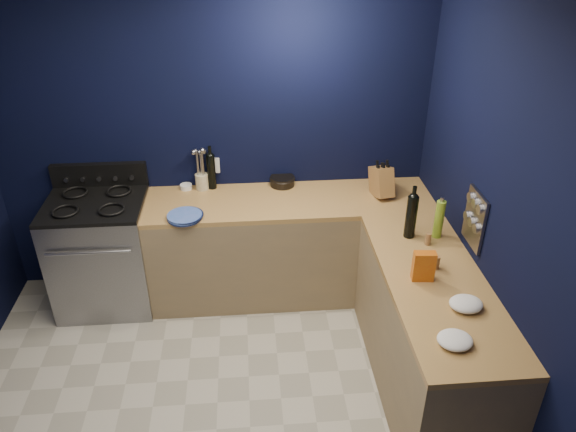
{
  "coord_description": "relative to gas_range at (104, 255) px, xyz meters",
  "views": [
    {
      "loc": [
        0.27,
        -2.41,
        2.99
      ],
      "look_at": [
        0.55,
        1.0,
        1.0
      ],
      "focal_mm": 34.22,
      "sensor_mm": 36.0,
      "label": 1
    }
  ],
  "objects": [
    {
      "name": "floor",
      "position": [
        0.93,
        -1.42,
        -0.47
      ],
      "size": [
        3.5,
        3.5,
        0.02
      ],
      "primitive_type": "cube",
      "color": "#AFAA9A",
      "rests_on": "ground"
    },
    {
      "name": "ceiling",
      "position": [
        0.93,
        -1.42,
        2.15
      ],
      "size": [
        3.5,
        3.5,
        0.02
      ],
      "primitive_type": "cube",
      "color": "silver",
      "rests_on": "ground"
    },
    {
      "name": "wall_back",
      "position": [
        0.93,
        0.34,
        0.84
      ],
      "size": [
        3.5,
        0.02,
        2.6
      ],
      "primitive_type": "cube",
      "color": "black",
      "rests_on": "ground"
    },
    {
      "name": "wall_right",
      "position": [
        2.69,
        -1.42,
        0.84
      ],
      "size": [
        0.02,
        3.5,
        2.6
      ],
      "primitive_type": "cube",
      "color": "black",
      "rests_on": "ground"
    },
    {
      "name": "cab_back",
      "position": [
        1.53,
        0.02,
        -0.03
      ],
      "size": [
        2.3,
        0.63,
        0.86
      ],
      "primitive_type": "cube",
      "color": "olive",
      "rests_on": "floor"
    },
    {
      "name": "top_back",
      "position": [
        1.53,
        0.02,
        0.42
      ],
      "size": [
        2.3,
        0.63,
        0.04
      ],
      "primitive_type": "cube",
      "color": "brown",
      "rests_on": "cab_back"
    },
    {
      "name": "cab_right",
      "position": [
        2.37,
        -1.13,
        -0.03
      ],
      "size": [
        0.63,
        1.67,
        0.86
      ],
      "primitive_type": "cube",
      "color": "olive",
      "rests_on": "floor"
    },
    {
      "name": "top_right",
      "position": [
        2.37,
        -1.13,
        0.42
      ],
      "size": [
        0.63,
        1.67,
        0.04
      ],
      "primitive_type": "cube",
      "color": "brown",
      "rests_on": "cab_right"
    },
    {
      "name": "gas_range",
      "position": [
        0.0,
        0.0,
        0.0
      ],
      "size": [
        0.76,
        0.66,
        0.92
      ],
      "primitive_type": "cube",
      "color": "gray",
      "rests_on": "floor"
    },
    {
      "name": "oven_door",
      "position": [
        0.0,
        -0.32,
        -0.01
      ],
      "size": [
        0.59,
        0.02,
        0.42
      ],
      "primitive_type": "cube",
      "color": "black",
      "rests_on": "gas_range"
    },
    {
      "name": "cooktop",
      "position": [
        0.0,
        0.0,
        0.48
      ],
      "size": [
        0.76,
        0.66,
        0.03
      ],
      "primitive_type": "cube",
      "color": "black",
      "rests_on": "gas_range"
    },
    {
      "name": "backguard",
      "position": [
        0.0,
        0.3,
        0.58
      ],
      "size": [
        0.76,
        0.06,
        0.2
      ],
      "primitive_type": "cube",
      "color": "black",
      "rests_on": "gas_range"
    },
    {
      "name": "spice_panel",
      "position": [
        2.67,
        -0.87,
        0.72
      ],
      "size": [
        0.02,
        0.28,
        0.38
      ],
      "primitive_type": "cube",
      "color": "gray",
      "rests_on": "wall_right"
    },
    {
      "name": "wall_outlet",
      "position": [
        0.93,
        0.32,
        0.62
      ],
      "size": [
        0.09,
        0.02,
        0.13
      ],
      "primitive_type": "cube",
      "color": "white",
      "rests_on": "wall_back"
    },
    {
      "name": "plate_stack",
      "position": [
        0.72,
        -0.22,
        0.46
      ],
      "size": [
        0.33,
        0.33,
        0.03
      ],
      "primitive_type": "cylinder",
      "rotation": [
        0.0,
        0.0,
        -0.32
      ],
      "color": "#355EAB",
      "rests_on": "top_back"
    },
    {
      "name": "ramekin",
      "position": [
        0.69,
        0.27,
        0.46
      ],
      "size": [
        0.11,
        0.11,
        0.04
      ],
      "primitive_type": "cylinder",
      "rotation": [
        0.0,
        0.0,
        -0.16
      ],
      "color": "white",
      "rests_on": "top_back"
    },
    {
      "name": "utensil_crock",
      "position": [
        0.82,
        0.26,
        0.51
      ],
      "size": [
        0.12,
        0.12,
        0.13
      ],
      "primitive_type": "cylinder",
      "rotation": [
        0.0,
        0.0,
        -0.15
      ],
      "color": "beige",
      "rests_on": "top_back"
    },
    {
      "name": "wine_bottle_back",
      "position": [
        0.91,
        0.27,
        0.59
      ],
      "size": [
        0.09,
        0.09,
        0.29
      ],
      "primitive_type": "cylinder",
      "rotation": [
        0.0,
        0.0,
        0.4
      ],
      "color": "black",
      "rests_on": "top_back"
    },
    {
      "name": "lemon_basket",
      "position": [
        1.49,
        0.27,
        0.48
      ],
      "size": [
        0.25,
        0.25,
        0.08
      ],
      "primitive_type": "cylinder",
      "rotation": [
        0.0,
        0.0,
        0.28
      ],
      "color": "black",
      "rests_on": "top_back"
    },
    {
      "name": "knife_block",
      "position": [
        2.27,
        0.03,
        0.56
      ],
      "size": [
        0.18,
        0.3,
        0.29
      ],
      "primitive_type": "cube",
      "rotation": [
        -0.31,
        0.0,
        0.19
      ],
      "color": "brown",
      "rests_on": "top_back"
    },
    {
      "name": "wine_bottle_right",
      "position": [
        2.33,
        -0.6,
        0.6
      ],
      "size": [
        0.1,
        0.1,
        0.32
      ],
      "primitive_type": "cylinder",
      "rotation": [
        0.0,
        0.0,
        0.25
      ],
      "color": "black",
      "rests_on": "top_right"
    },
    {
      "name": "oil_bottle",
      "position": [
        2.53,
        -0.62,
        0.58
      ],
      "size": [
        0.08,
        0.08,
        0.28
      ],
      "primitive_type": "cylinder",
      "rotation": [
        0.0,
        0.0,
        -0.17
      ],
      "color": "olive",
      "rests_on": "top_right"
    },
    {
      "name": "spice_jar_near",
      "position": [
        2.43,
        -0.72,
        0.48
      ],
      "size": [
        0.05,
        0.05,
        0.09
      ],
      "primitive_type": "cylinder",
      "rotation": [
        0.0,
        0.0,
        0.12
      ],
      "color": "olive",
      "rests_on": "top_right"
    },
    {
      "name": "spice_jar_far",
      "position": [
        2.4,
        -1.0,
        0.49
      ],
      "size": [
        0.06,
        0.06,
        0.09
      ],
      "primitive_type": "cylinder",
      "rotation": [
        0.0,
        0.0,
        -0.38
      ],
      "color": "olive",
      "rests_on": "top_right"
    },
    {
      "name": "crouton_bag",
      "position": [
        2.27,
        -1.11,
        0.54
      ],
      "size": [
        0.14,
        0.08,
        0.2
      ],
      "primitive_type": "cube",
      "rotation": [
        0.0,
        0.0,
        -0.09
      ],
      "color": "red",
      "rests_on": "top_right"
    },
    {
      "name": "towel_front",
      "position": [
        2.44,
        -1.41,
        0.47
      ],
      "size": [
        0.23,
        0.2,
        0.07
      ],
      "primitive_type": "ellipsoid",
      "rotation": [
        0.0,
        0.0,
        0.2
      ],
      "color": "white",
      "rests_on": "top_right"
    },
    {
      "name": "towel_end",
      "position": [
        2.28,
        -1.7,
        0.47
      ],
      "size": [
        0.23,
        0.22,
        0.06
      ],
      "primitive_type": "ellipsoid",
      "rotation": [
        0.0,
        0.0,
        -0.24
      ],
      "color": "white",
      "rests_on": "top_right"
    }
  ]
}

